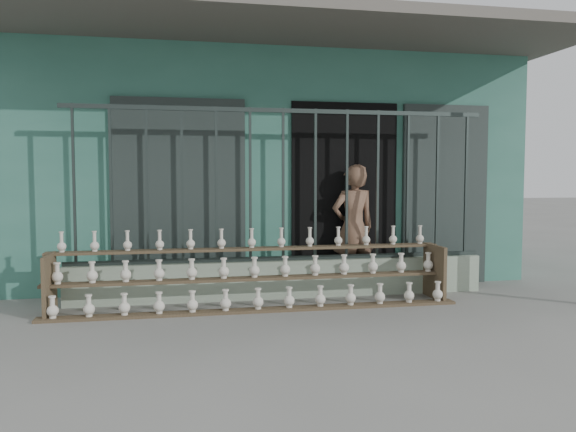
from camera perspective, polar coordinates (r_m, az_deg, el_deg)
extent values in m
plane|color=slate|center=(5.56, 2.01, -11.05)|extent=(60.00, 60.00, 0.00)
cube|color=#346D5D|center=(9.61, -3.77, 4.91)|extent=(7.00, 5.00, 3.20)
cube|color=black|center=(7.36, 5.67, 2.08)|extent=(1.40, 0.12, 2.40)
cube|color=#1E2926|center=(7.01, -10.91, 1.93)|extent=(1.60, 0.08, 2.40)
cube|color=#1E2926|center=(7.84, 15.60, 2.06)|extent=(1.20, 0.08, 2.40)
cube|color=#59544C|center=(6.76, -0.34, 18.61)|extent=(7.40, 2.00, 0.12)
cube|color=#93A68F|center=(6.75, -0.49, -6.40)|extent=(5.00, 0.20, 0.45)
cube|color=#283330|center=(6.63, -20.92, 2.93)|extent=(0.03, 0.03, 1.80)
cube|color=#283330|center=(6.57, -17.55, 3.00)|extent=(0.03, 0.03, 1.80)
cube|color=#283330|center=(6.54, -14.14, 3.06)|extent=(0.03, 0.03, 1.80)
cube|color=#283330|center=(6.53, -10.70, 3.11)|extent=(0.03, 0.03, 1.80)
cube|color=#283330|center=(6.55, -7.26, 3.15)|extent=(0.03, 0.03, 1.80)
cube|color=#283330|center=(6.58, -3.85, 3.17)|extent=(0.03, 0.03, 1.80)
cube|color=#283330|center=(6.64, -0.49, 3.19)|extent=(0.03, 0.03, 1.80)
cube|color=#283330|center=(6.73, 2.79, 3.19)|extent=(0.03, 0.03, 1.80)
cube|color=#283330|center=(6.83, 5.99, 3.19)|extent=(0.03, 0.03, 1.80)
cube|color=#283330|center=(6.95, 9.08, 3.17)|extent=(0.03, 0.03, 1.80)
cube|color=#283330|center=(7.10, 12.06, 3.15)|extent=(0.03, 0.03, 1.80)
cube|color=#283330|center=(7.26, 14.91, 3.12)|extent=(0.03, 0.03, 1.80)
cube|color=#283330|center=(7.44, 17.63, 3.09)|extent=(0.03, 0.03, 1.80)
cube|color=#283330|center=(6.69, -0.50, 10.66)|extent=(5.00, 0.04, 0.05)
cube|color=#283330|center=(6.71, -0.49, -4.30)|extent=(5.00, 0.04, 0.05)
cube|color=brown|center=(6.11, -3.08, -9.54)|extent=(4.50, 0.18, 0.03)
cube|color=brown|center=(6.29, -3.41, -6.35)|extent=(4.50, 0.18, 0.03)
cube|color=brown|center=(6.48, -3.71, -3.35)|extent=(4.50, 0.18, 0.03)
cube|color=brown|center=(6.37, -23.07, -6.47)|extent=(0.04, 0.55, 0.64)
cube|color=brown|center=(6.90, 14.66, -5.51)|extent=(0.04, 0.55, 0.64)
imported|color=brown|center=(7.19, 6.65, -1.18)|extent=(0.64, 0.48, 1.60)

